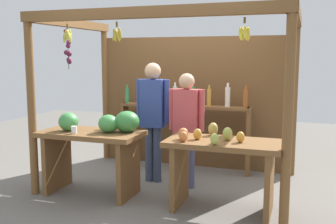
{
  "coord_description": "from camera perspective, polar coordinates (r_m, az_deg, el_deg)",
  "views": [
    {
      "loc": [
        1.67,
        -5.01,
        1.72
      ],
      "look_at": [
        0.0,
        -0.19,
        1.02
      ],
      "focal_mm": 42.59,
      "sensor_mm": 36.0,
      "label": 1
    }
  ],
  "objects": [
    {
      "name": "ground_plane",
      "position": [
        5.56,
        0.66,
        -10.17
      ],
      "size": [
        12.0,
        12.0,
        0.0
      ],
      "primitive_type": "plane",
      "color": "slate",
      "rests_on": "ground"
    },
    {
      "name": "market_stall",
      "position": [
        5.71,
        2.01,
        3.88
      ],
      "size": [
        3.16,
        2.03,
        2.26
      ],
      "color": "brown",
      "rests_on": "ground"
    },
    {
      "name": "fruit_counter_left",
      "position": [
        5.06,
        -10.22,
        -4.03
      ],
      "size": [
        1.29,
        0.64,
        1.07
      ],
      "color": "brown",
      "rests_on": "ground"
    },
    {
      "name": "fruit_counter_right",
      "position": [
        4.52,
        7.7,
        -6.66
      ],
      "size": [
        1.28,
        0.65,
        0.95
      ],
      "color": "brown",
      "rests_on": "ground"
    },
    {
      "name": "bottle_shelf_unit",
      "position": [
        6.05,
        2.44,
        -0.76
      ],
      "size": [
        2.02,
        0.22,
        1.35
      ],
      "color": "brown",
      "rests_on": "ground"
    },
    {
      "name": "vendor_man",
      "position": [
        5.44,
        -2.17,
        0.15
      ],
      "size": [
        0.48,
        0.22,
        1.65
      ],
      "rotation": [
        0.0,
        0.0,
        -0.19
      ],
      "color": "#3A4763",
      "rests_on": "ground"
    },
    {
      "name": "vendor_woman",
      "position": [
        5.2,
        2.66,
        -1.23
      ],
      "size": [
        0.48,
        0.21,
        1.51
      ],
      "rotation": [
        0.0,
        0.0,
        0.15
      ],
      "color": "#494D73",
      "rests_on": "ground"
    }
  ]
}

